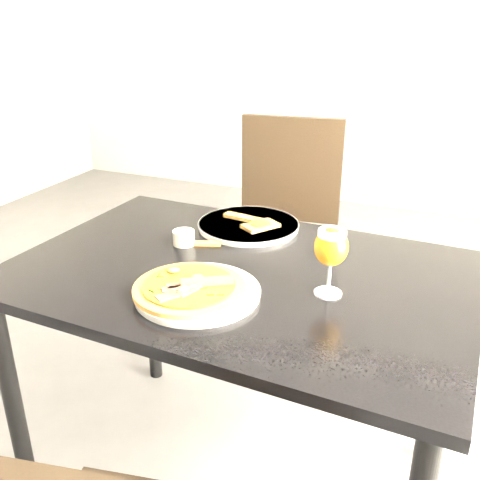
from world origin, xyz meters
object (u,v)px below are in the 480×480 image
at_px(beer_glass, 331,248).
at_px(pizza, 190,287).
at_px(dining_table, 239,299).
at_px(chair_far, 283,227).

bearing_deg(beer_glass, pizza, -154.92).
height_order(dining_table, chair_far, chair_far).
bearing_deg(pizza, beer_glass, 25.08).
distance_m(dining_table, chair_far, 0.86).
height_order(chair_far, pizza, chair_far).
relative_size(dining_table, chair_far, 1.26).
distance_m(chair_far, beer_glass, 1.02).
relative_size(chair_far, pizza, 3.64).
bearing_deg(pizza, chair_far, 95.59).
relative_size(pizza, beer_glass, 1.58).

